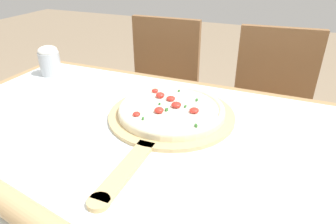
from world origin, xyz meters
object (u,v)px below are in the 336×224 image
at_px(chair_left, 160,89).
at_px(chair_right, 271,108).
at_px(pizza, 172,109).
at_px(pizza_peel, 169,118).
at_px(flour_cup, 49,60).

relative_size(chair_left, chair_right, 1.00).
distance_m(pizza, chair_right, 0.73).
height_order(pizza_peel, flour_cup, flour_cup).
xyz_separation_m(chair_left, flour_cup, (-0.28, -0.48, 0.28)).
xyz_separation_m(chair_left, chair_right, (0.59, -0.00, 0.00)).
distance_m(pizza, flour_cup, 0.62).
bearing_deg(pizza, chair_right, 66.50).
bearing_deg(pizza_peel, pizza, 90.75).
height_order(pizza, chair_right, chair_right).
relative_size(pizza_peel, chair_left, 0.71).
bearing_deg(chair_left, pizza, -64.73).
height_order(chair_left, chair_right, same).
height_order(chair_left, flour_cup, chair_left).
bearing_deg(chair_right, chair_left, 174.84).
height_order(pizza, chair_left, chair_left).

